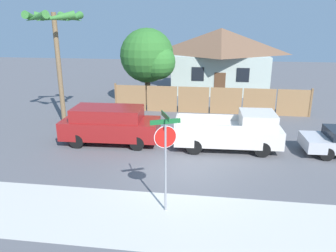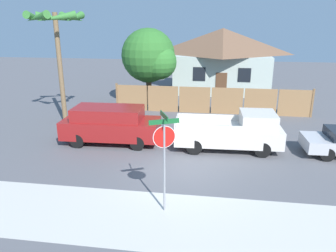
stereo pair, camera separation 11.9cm
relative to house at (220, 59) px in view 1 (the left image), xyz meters
The scene contains 9 objects.
ground_plane 17.28m from the house, 95.55° to the right, with size 80.00×80.00×0.00m, color #56565B.
sidewalk_strip 20.82m from the house, 94.58° to the right, with size 36.00×3.20×0.01m.
wooden_fence 8.16m from the house, 95.12° to the right, with size 13.00×0.12×1.86m.
house is the anchor object (origin of this frame).
oak_tree 8.01m from the house, 129.71° to the right, with size 4.01×3.82×5.49m.
palm_tree 14.93m from the house, 130.41° to the right, with size 3.16×3.38×6.47m.
red_suv 15.42m from the house, 111.27° to the right, with size 4.89×2.08×1.87m.
orange_pickup 14.40m from the house, 88.07° to the right, with size 5.05×2.09×1.87m.
stop_sign 20.16m from the house, 95.40° to the right, with size 0.88×0.80×3.31m.
Camera 1 is at (1.13, -12.38, 5.94)m, focal length 35.00 mm.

